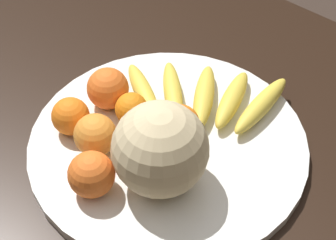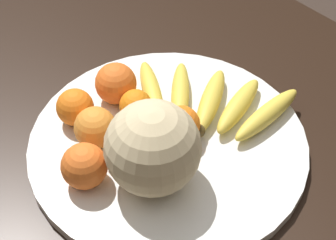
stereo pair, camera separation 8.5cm
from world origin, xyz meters
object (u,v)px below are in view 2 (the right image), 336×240
orange_back_right (75,107)px  orange_front_right (136,106)px  fruit_bowl (168,144)px  orange_top_small (116,83)px  orange_back_left (84,166)px  kitchen_table (139,194)px  orange_mid_center (181,125)px  banana_bunch (210,101)px  orange_front_left (95,128)px  melon (153,148)px

orange_back_right → orange_front_right: bearing=53.1°
fruit_bowl → orange_top_small: orange_top_small is taller
orange_front_right → orange_back_left: size_ratio=0.78×
kitchen_table → orange_front_right: 0.16m
fruit_bowl → orange_mid_center: bearing=66.7°
fruit_bowl → orange_back_left: 0.16m
orange_mid_center → banana_bunch: bearing=102.1°
banana_bunch → orange_top_small: 0.17m
orange_front_left → orange_back_right: orange_front_left is taller
orange_back_right → orange_top_small: bearing=88.5°
kitchen_table → fruit_bowl: (0.01, 0.06, 0.10)m
orange_back_left → banana_bunch: bearing=87.6°
fruit_bowl → orange_front_right: orange_front_right is taller
orange_back_left → orange_top_small: bearing=127.9°
kitchen_table → orange_mid_center: (0.02, 0.08, 0.14)m
orange_front_left → orange_front_right: 0.09m
orange_front_right → orange_mid_center: size_ratio=0.89×
fruit_bowl → orange_back_right: size_ratio=7.28×
kitchen_table → orange_back_left: 0.17m
banana_bunch → fruit_bowl: bearing=152.9°
banana_bunch → orange_top_small: bearing=97.9°
orange_top_small → kitchen_table: bearing=-24.2°
fruit_bowl → melon: (0.05, -0.07, 0.08)m
orange_top_small → orange_back_left: bearing=-52.1°
kitchen_table → orange_front_left: 0.16m
melon → orange_back_right: melon is taller
kitchen_table → orange_front_right: (-0.07, 0.05, 0.14)m
orange_front_right → orange_back_right: bearing=-126.9°
kitchen_table → orange_top_small: bearing=155.8°
orange_front_right → orange_back_right: 0.10m
orange_back_left → fruit_bowl: bearing=82.3°
orange_front_left → melon: bearing=9.5°
orange_front_right → orange_back_left: bearing=-68.6°
melon → orange_top_small: (-0.18, 0.07, -0.04)m
kitchen_table → banana_bunch: 0.21m
fruit_bowl → orange_back_left: (-0.02, -0.15, 0.04)m
melon → orange_mid_center: 0.11m
banana_bunch → orange_back_right: (-0.13, -0.19, 0.01)m
banana_bunch → orange_mid_center: 0.09m
melon → orange_mid_center: size_ratio=2.31×
banana_bunch → orange_front_left: orange_front_left is taller
orange_mid_center → orange_back_right: 0.18m
kitchen_table → orange_back_left: size_ratio=20.13×
fruit_bowl → orange_top_small: 0.14m
orange_mid_center → orange_top_small: bearing=-171.4°
melon → orange_top_small: size_ratio=1.99×
orange_back_left → orange_front_left: bearing=132.3°
banana_bunch → orange_front_right: orange_front_right is taller
fruit_bowl → banana_bunch: size_ratio=1.70×
fruit_bowl → orange_top_small: (-0.14, -0.00, 0.05)m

